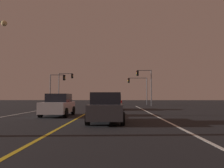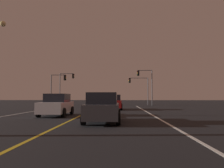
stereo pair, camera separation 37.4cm
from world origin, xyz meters
The scene contains 9 objects.
lane_edge_right centered at (5.66, 15.37, 0.00)m, with size 0.16×42.74×0.01m, color silver.
lane_center_divider centered at (0.00, 15.37, 0.00)m, with size 0.16×42.74×0.01m, color gold.
car_ahead_far centered at (2.33, 26.25, 0.82)m, with size 2.02×4.30×1.70m.
car_lead_same_lane centered at (2.09, 13.15, 0.82)m, with size 2.02×4.30×1.70m.
car_oncoming centered at (-1.81, 17.57, 0.82)m, with size 2.02×4.30×1.70m.
traffic_light_near_right centered at (7.16, 37.24, 4.26)m, with size 2.51×0.36×5.82m.
traffic_light_near_left centered at (-7.06, 37.24, 3.78)m, with size 2.58×0.36×5.11m.
traffic_light_far_right centered at (6.47, 42.74, 3.78)m, with size 3.67×0.36×5.01m.
traffic_light_far_left centered at (-7.02, 42.74, 4.32)m, with size 2.82×0.36×5.88m.
Camera 1 is at (2.70, 0.12, 1.47)m, focal length 36.57 mm.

